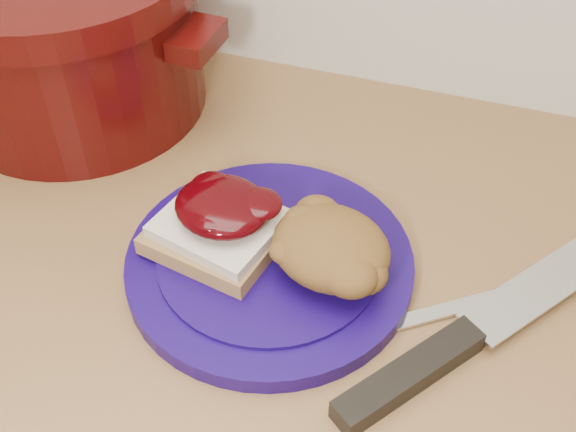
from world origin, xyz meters
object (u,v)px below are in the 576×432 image
(chef_knife, at_px, (456,344))
(pepper_grinder, at_px, (8,19))
(butter_knife, at_px, (475,302))
(dutch_oven, at_px, (67,33))
(plate, at_px, (270,263))

(chef_knife, bearing_deg, pepper_grinder, 102.75)
(butter_knife, distance_m, pepper_grinder, 0.59)
(dutch_oven, bearing_deg, pepper_grinder, 160.78)
(butter_knife, bearing_deg, pepper_grinder, 125.37)
(plate, relative_size, chef_knife, 0.81)
(plate, bearing_deg, butter_knife, 5.49)
(plate, height_order, chef_knife, chef_knife)
(dutch_oven, distance_m, pepper_grinder, 0.11)
(plate, distance_m, chef_knife, 0.17)
(chef_knife, xyz_separation_m, dutch_oven, (-0.45, 0.21, 0.07))
(chef_knife, distance_m, butter_knife, 0.05)
(dutch_oven, bearing_deg, chef_knife, -24.73)
(plate, xyz_separation_m, dutch_oven, (-0.28, 0.17, 0.08))
(plate, distance_m, pepper_grinder, 0.44)
(butter_knife, xyz_separation_m, dutch_oven, (-0.45, 0.15, 0.08))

